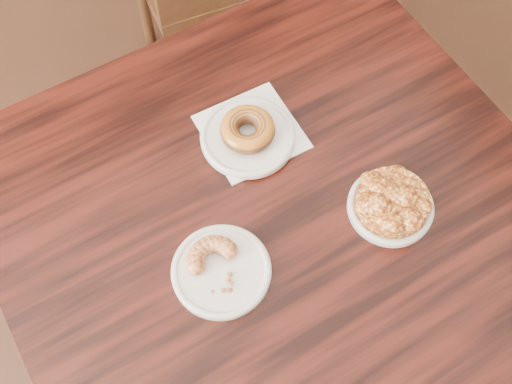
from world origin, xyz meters
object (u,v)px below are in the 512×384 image
cruller_fragment (221,267)px  cafe_table (278,293)px  apple_fritter (393,200)px  glazed_donut (248,130)px

cruller_fragment → cafe_table: bearing=13.2°
cafe_table → apple_fritter: bearing=-23.1°
glazed_donut → cruller_fragment: glazed_donut is taller
apple_fritter → cruller_fragment: apple_fritter is taller
glazed_donut → apple_fritter: apple_fritter is taller
cafe_table → apple_fritter: size_ratio=5.73×
glazed_donut → apple_fritter: (0.15, -0.24, -0.00)m
apple_fritter → cruller_fragment: size_ratio=1.63×
glazed_donut → cafe_table: bearing=-96.5°
cafe_table → glazed_donut: (0.02, 0.18, 0.41)m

